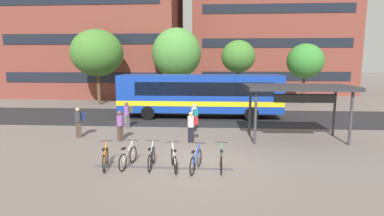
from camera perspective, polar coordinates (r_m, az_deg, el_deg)
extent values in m
plane|color=#6B605B|center=(12.89, 0.52, -10.33)|extent=(200.00, 200.00, 0.00)
cube|color=#232326|center=(22.94, 2.00, -1.75)|extent=(80.00, 7.20, 0.01)
cube|color=#14389E|center=(22.68, 1.47, 2.84)|extent=(12.01, 2.60, 2.70)
cube|color=yellow|center=(22.76, 1.47, 1.22)|extent=(12.03, 2.62, 0.36)
cube|color=black|center=(23.43, -12.02, 5.62)|extent=(1.01, 2.30, 0.40)
cube|color=black|center=(23.64, -13.20, 3.52)|extent=(0.09, 2.19, 1.40)
cube|color=black|center=(21.40, 2.16, 3.56)|extent=(9.84, 0.10, 0.97)
cube|color=black|center=(23.88, 2.31, 4.12)|extent=(9.84, 0.10, 0.97)
cylinder|color=black|center=(22.18, -8.30, -0.91)|extent=(1.00, 0.30, 1.00)
cylinder|color=black|center=(24.42, -7.20, 0.01)|extent=(1.00, 0.30, 1.00)
cylinder|color=black|center=(21.91, 11.12, -1.11)|extent=(1.00, 0.30, 1.00)
cylinder|color=black|center=(24.17, 10.41, -0.15)|extent=(1.00, 0.30, 1.00)
cube|color=#47474C|center=(12.32, -5.52, -11.16)|extent=(5.53, 0.09, 0.06)
cylinder|color=#47474C|center=(12.78, -15.91, -9.20)|extent=(0.04, 0.04, 0.70)
cylinder|color=#47474C|center=(12.50, -11.89, -9.45)|extent=(0.04, 0.04, 0.70)
cylinder|color=#47474C|center=(12.29, -7.69, -9.66)|extent=(0.04, 0.04, 0.70)
cylinder|color=#47474C|center=(12.14, -3.36, -9.83)|extent=(0.04, 0.04, 0.70)
cylinder|color=#47474C|center=(12.07, 1.04, -9.94)|extent=(0.04, 0.04, 0.70)
cylinder|color=#47474C|center=(12.06, 5.49, -9.99)|extent=(0.04, 0.04, 0.70)
torus|color=black|center=(13.21, -15.74, -8.59)|extent=(0.20, 0.70, 0.70)
torus|color=black|center=(12.25, -16.27, -10.01)|extent=(0.20, 0.70, 0.70)
cube|color=orange|center=(12.65, -16.04, -7.89)|extent=(0.24, 0.90, 0.58)
cylinder|color=orange|center=(12.26, -16.26, -8.69)|extent=(0.04, 0.04, 0.55)
cube|color=black|center=(12.18, -16.32, -7.51)|extent=(0.15, 0.24, 0.05)
cylinder|color=orange|center=(13.10, -15.81, -7.30)|extent=(0.04, 0.04, 0.65)
cylinder|color=black|center=(13.02, -15.86, -5.97)|extent=(0.51, 0.14, 0.03)
torus|color=black|center=(13.06, -11.03, -8.61)|extent=(0.14, 0.70, 0.70)
torus|color=black|center=(12.18, -12.93, -9.98)|extent=(0.14, 0.70, 0.70)
cube|color=silver|center=(12.54, -11.95, -7.88)|extent=(0.16, 0.92, 0.58)
cylinder|color=silver|center=(12.18, -12.77, -8.66)|extent=(0.03, 0.03, 0.55)
cube|color=black|center=(12.10, -12.81, -7.47)|extent=(0.13, 0.23, 0.05)
cylinder|color=silver|center=(12.95, -11.11, -7.31)|extent=(0.04, 0.04, 0.65)
cylinder|color=black|center=(12.87, -11.15, -5.97)|extent=(0.52, 0.10, 0.03)
torus|color=black|center=(12.87, -7.32, -8.78)|extent=(0.08, 0.71, 0.70)
torus|color=black|center=(11.91, -8.02, -10.27)|extent=(0.08, 0.71, 0.70)
cube|color=#B7BABF|center=(12.32, -7.67, -8.08)|extent=(0.08, 0.92, 0.58)
cylinder|color=#B7BABF|center=(11.92, -7.97, -8.91)|extent=(0.03, 0.03, 0.55)
cube|color=black|center=(11.85, -8.00, -7.69)|extent=(0.11, 0.22, 0.05)
cylinder|color=#B7BABF|center=(12.76, -7.36, -7.47)|extent=(0.03, 0.03, 0.65)
cylinder|color=black|center=(12.68, -7.39, -6.10)|extent=(0.52, 0.05, 0.03)
torus|color=black|center=(12.60, -3.71, -9.12)|extent=(0.21, 0.69, 0.70)
torus|color=black|center=(11.64, -3.14, -10.66)|extent=(0.21, 0.69, 0.70)
cube|color=silver|center=(12.04, -3.47, -8.41)|extent=(0.25, 0.90, 0.58)
cylinder|color=silver|center=(11.65, -3.22, -9.27)|extent=(0.04, 0.04, 0.55)
cube|color=black|center=(11.57, -3.23, -8.03)|extent=(0.15, 0.24, 0.05)
cylinder|color=silver|center=(12.49, -3.72, -7.78)|extent=(0.04, 0.04, 0.65)
cylinder|color=black|center=(12.40, -3.73, -6.39)|extent=(0.51, 0.15, 0.03)
torus|color=black|center=(12.43, 1.35, -9.36)|extent=(0.19, 0.70, 0.70)
torus|color=black|center=(11.50, 0.07, -10.90)|extent=(0.19, 0.70, 0.70)
cube|color=#1E3DB2|center=(11.88, 0.77, -8.64)|extent=(0.22, 0.91, 0.58)
cylinder|color=#1E3DB2|center=(11.50, 0.21, -9.50)|extent=(0.04, 0.04, 0.55)
cube|color=black|center=(11.42, 0.21, -8.24)|extent=(0.14, 0.24, 0.05)
cylinder|color=#1E3DB2|center=(12.32, 1.33, -8.00)|extent=(0.04, 0.04, 0.65)
cylinder|color=black|center=(12.23, 1.34, -6.59)|extent=(0.51, 0.13, 0.03)
torus|color=black|center=(12.60, 5.53, -9.14)|extent=(0.06, 0.70, 0.70)
torus|color=black|center=(11.63, 5.57, -10.70)|extent=(0.06, 0.70, 0.70)
cube|color=#1E7F38|center=(12.04, 5.57, -8.44)|extent=(0.05, 0.92, 0.58)
cylinder|color=#1E7F38|center=(11.64, 5.59, -9.31)|extent=(0.03, 0.03, 0.55)
cube|color=black|center=(11.56, 5.61, -8.06)|extent=(0.10, 0.22, 0.05)
cylinder|color=#1E7F38|center=(12.49, 5.55, -7.80)|extent=(0.03, 0.03, 0.65)
cylinder|color=black|center=(12.40, 5.58, -6.41)|extent=(0.52, 0.04, 0.03)
cylinder|color=#38383D|center=(15.74, 11.87, -1.79)|extent=(0.14, 0.14, 2.75)
cylinder|color=#38383D|center=(17.14, 27.75, -1.77)|extent=(0.14, 0.14, 2.75)
cylinder|color=#38383D|center=(17.70, 10.87, -0.59)|extent=(0.14, 0.14, 2.75)
cylinder|color=#38383D|center=(18.95, 25.24, -0.66)|extent=(0.14, 0.14, 2.75)
cube|color=#28282D|center=(17.05, 19.43, 3.71)|extent=(5.59, 2.89, 0.20)
cube|color=black|center=(16.00, 20.50, 1.72)|extent=(3.04, 0.13, 0.44)
cube|color=black|center=(18.40, 0.40, -3.10)|extent=(0.28, 0.32, 0.84)
cylinder|color=beige|center=(18.26, 0.40, -0.85)|extent=(0.44, 0.44, 0.63)
sphere|color=beige|center=(18.20, 0.40, 0.47)|extent=(0.22, 0.22, 0.22)
cube|color=#197075|center=(18.02, 0.67, -0.88)|extent=(0.33, 0.27, 0.40)
cube|color=#565660|center=(19.69, -12.16, -2.50)|extent=(0.32, 0.33, 0.84)
cylinder|color=#7F4C93|center=(19.56, -12.23, -0.40)|extent=(0.48, 0.48, 0.62)
sphere|color=brown|center=(19.50, -12.27, 0.82)|extent=(0.22, 0.22, 0.22)
cube|color=#56602D|center=(19.70, -11.62, -0.22)|extent=(0.33, 0.32, 0.40)
cube|color=#47382D|center=(18.02, -20.57, -3.84)|extent=(0.33, 0.31, 0.89)
cylinder|color=#333338|center=(17.88, -20.70, -1.54)|extent=(0.47, 0.47, 0.57)
sphere|color=tan|center=(17.82, -20.77, -0.29)|extent=(0.22, 0.22, 0.22)
cube|color=navy|center=(17.92, -19.89, -1.38)|extent=(0.31, 0.33, 0.40)
cube|color=#47382D|center=(16.62, -13.36, -4.67)|extent=(0.31, 0.33, 0.83)
cylinder|color=#7F4C93|center=(16.47, -13.45, -2.29)|extent=(0.47, 0.47, 0.58)
sphere|color=brown|center=(16.40, -13.50, -0.93)|extent=(0.22, 0.22, 0.22)
cube|color=slate|center=(16.63, -12.77, -2.06)|extent=(0.33, 0.30, 0.40)
cube|color=black|center=(15.92, -0.21, -5.03)|extent=(0.31, 0.27, 0.83)
cylinder|color=beige|center=(15.76, -0.21, -2.55)|extent=(0.43, 0.43, 0.58)
sphere|color=tan|center=(15.69, -0.22, -1.12)|extent=(0.22, 0.22, 0.22)
cube|color=#B21E23|center=(15.82, 0.70, -2.40)|extent=(0.26, 0.32, 0.40)
cylinder|color=brown|center=(31.41, -2.85, 3.72)|extent=(0.32, 0.32, 2.82)
ellipsoid|color=#4C8E3D|center=(31.29, -2.90, 10.26)|extent=(4.97, 4.97, 5.10)
cylinder|color=brown|center=(32.29, 20.28, 3.28)|extent=(0.32, 0.32, 2.78)
ellipsoid|color=#388433|center=(32.17, 20.55, 8.30)|extent=(3.56, 3.56, 3.39)
cylinder|color=brown|center=(30.91, -17.16, 3.50)|extent=(0.32, 0.32, 3.09)
ellipsoid|color=#427A2D|center=(30.80, -17.45, 9.88)|extent=(4.93, 4.93, 4.46)
cylinder|color=brown|center=(30.08, 8.58, 3.88)|extent=(0.32, 0.32, 3.32)
ellipsoid|color=#427A2D|center=(29.97, 8.71, 9.57)|extent=(3.23, 3.23, 3.11)
cube|color=brown|center=(41.19, -16.94, 16.83)|extent=(19.61, 12.33, 20.36)
cube|color=black|center=(35.05, -19.93, 5.44)|extent=(17.25, 0.06, 1.10)
cube|color=black|center=(35.08, -20.29, 12.08)|extent=(17.25, 0.06, 1.10)
cube|color=brown|center=(45.67, 14.09, 18.30)|extent=(20.21, 13.90, 23.79)
cube|color=black|center=(38.21, 15.40, 5.80)|extent=(17.79, 0.06, 1.10)
cube|color=black|center=(38.22, 15.65, 11.74)|extent=(17.79, 0.06, 1.10)
cube|color=black|center=(38.64, 15.90, 17.61)|extent=(17.79, 0.06, 1.10)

